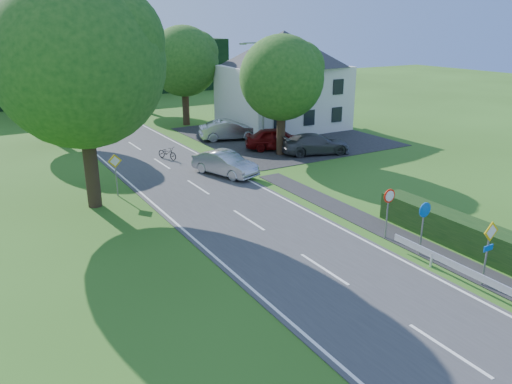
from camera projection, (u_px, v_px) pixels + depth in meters
road at (230, 208)px, 26.31m from camera, size 7.00×80.00×0.04m
parking_pad at (282, 136)px, 42.68m from camera, size 14.00×16.00×0.04m
line_edge_left at (172, 219)px, 24.73m from camera, size 0.12×80.00×0.01m
line_edge_right at (281, 197)px, 27.87m from camera, size 0.12×80.00×0.01m
line_centre at (230, 208)px, 26.30m from camera, size 0.12×80.00×0.01m
tree_main at (83, 96)px, 24.77m from camera, size 9.40×9.40×11.64m
tree_left_far at (52, 90)px, 38.76m from camera, size 7.00×7.00×8.58m
tree_right_far at (184, 76)px, 46.11m from camera, size 7.40×7.40×9.09m
tree_left_back at (36, 79)px, 48.84m from camera, size 6.60×6.60×8.07m
tree_right_back at (146, 77)px, 52.37m from camera, size 6.20×6.20×7.56m
tree_right_mid at (281, 96)px, 35.54m from camera, size 7.00×7.00×8.58m
treeline_right at (121, 68)px, 66.44m from camera, size 30.00×5.00×7.00m
house_white at (283, 80)px, 44.66m from camera, size 10.60×8.40×8.60m
streetlight at (262, 91)px, 36.89m from camera, size 2.03×0.18×8.00m
sign_priority_right at (489, 242)px, 18.04m from camera, size 0.78×0.09×2.59m
sign_roundabout at (424, 218)px, 20.52m from camera, size 0.64×0.08×2.37m
sign_speed_limit at (389, 202)px, 22.11m from camera, size 0.64×0.11×2.37m
sign_priority_left at (115, 167)px, 27.63m from camera, size 0.78×0.09×2.44m
moving_car at (225, 163)px, 31.70m from camera, size 3.04×4.82×1.50m
motorcycle at (167, 153)px, 35.43m from camera, size 1.24×1.85×0.92m
parked_car_red at (277, 139)px, 38.03m from camera, size 5.22×4.03×1.66m
parked_car_silver_a at (229, 130)px, 41.18m from camera, size 5.21×3.06×1.62m
parked_car_grey at (315, 144)px, 36.79m from camera, size 5.52×3.53×1.49m
parasol at (280, 126)px, 41.78m from camera, size 2.73×2.77×2.04m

